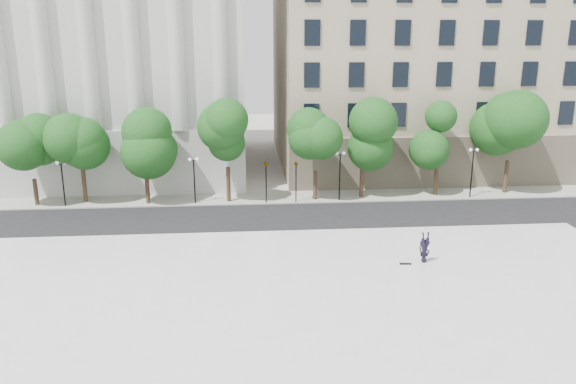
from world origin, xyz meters
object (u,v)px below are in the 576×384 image
object	(u,v)px
skateboard	(405,264)
traffic_light_west	(266,162)
person_lying	(424,258)
traffic_light_east	(296,162)

from	to	relation	value
skateboard	traffic_light_west	bearing A→B (deg)	123.99
traffic_light_west	person_lying	bearing A→B (deg)	-58.18
traffic_light_west	traffic_light_east	distance (m)	2.58
traffic_light_east	person_lying	distance (m)	16.51
traffic_light_east	skateboard	size ratio (longest dim) A/B	5.77
traffic_light_east	skateboard	world-z (taller)	traffic_light_east
person_lying	skateboard	world-z (taller)	person_lying
person_lying	skateboard	xyz separation A→B (m)	(-1.24, -0.26, -0.23)
traffic_light_west	traffic_light_east	bearing A→B (deg)	0.00
person_lying	skateboard	bearing A→B (deg)	-172.85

